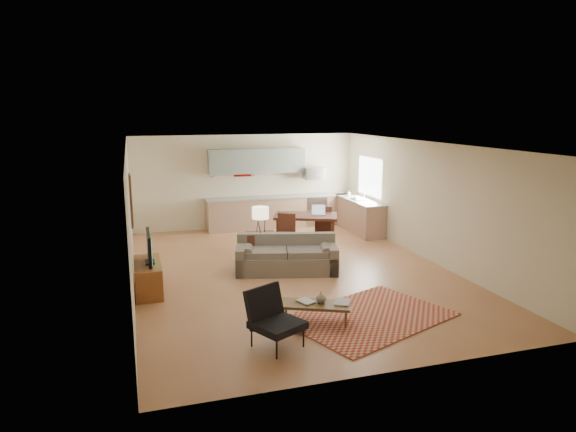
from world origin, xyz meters
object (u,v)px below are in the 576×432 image
object	(u,v)px
sofa	(287,254)
armchair	(277,319)
console_table	(261,249)
tv_credenza	(148,277)
dining_table	(306,230)
coffee_table	(315,313)

from	to	relation	value
sofa	armchair	bearing A→B (deg)	-94.11
sofa	console_table	world-z (taller)	sofa
armchair	tv_credenza	xyz separation A→B (m)	(-1.71, 2.93, -0.14)
tv_credenza	dining_table	xyz separation A→B (m)	(3.96, 2.37, 0.11)
sofa	tv_credenza	distance (m)	2.90
armchair	console_table	size ratio (longest dim) A/B	1.14
armchair	console_table	distance (m)	4.02
coffee_table	tv_credenza	size ratio (longest dim) A/B	0.90
sofa	armchair	xyz separation A→B (m)	(-1.15, -3.34, 0.04)
tv_credenza	console_table	distance (m)	2.65
armchair	tv_credenza	size ratio (longest dim) A/B	0.68
dining_table	coffee_table	bearing A→B (deg)	-85.02
coffee_table	console_table	size ratio (longest dim) A/B	1.52
coffee_table	dining_table	distance (m)	4.88
sofa	tv_credenza	size ratio (longest dim) A/B	1.76
sofa	console_table	distance (m)	0.73
console_table	dining_table	world-z (taller)	dining_table
tv_credenza	armchair	bearing A→B (deg)	-59.73
sofa	coffee_table	distance (m)	2.73
coffee_table	console_table	bearing A→B (deg)	116.00
sofa	tv_credenza	xyz separation A→B (m)	(-2.86, -0.41, -0.10)
coffee_table	tv_credenza	xyz separation A→B (m)	(-2.53, 2.29, 0.12)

